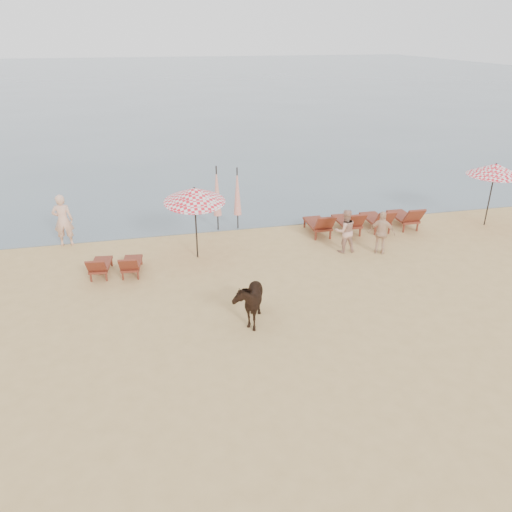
{
  "coord_description": "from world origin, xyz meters",
  "views": [
    {
      "loc": [
        -3.12,
        -8.44,
        7.39
      ],
      "look_at": [
        0.0,
        5.0,
        1.1
      ],
      "focal_mm": 35.0,
      "sensor_mm": 36.0,
      "label": 1
    }
  ],
  "objects_px": {
    "umbrella_open_left_b": "(194,195)",
    "beachgoer_right_a": "(345,231)",
    "umbrella_open_right": "(495,169)",
    "beachgoer_right_b": "(382,233)",
    "umbrella_closed_left": "(217,191)",
    "beachgoer_left": "(63,220)",
    "lounger_cluster_left": "(115,265)",
    "umbrella_closed_right": "(237,192)",
    "cow": "(249,299)",
    "lounger_cluster_right": "(364,220)"
  },
  "relations": [
    {
      "from": "umbrella_open_right",
      "to": "umbrella_closed_right",
      "type": "xyz_separation_m",
      "value": [
        -10.03,
        1.89,
        -0.78
      ]
    },
    {
      "from": "lounger_cluster_left",
      "to": "beachgoer_left",
      "type": "height_order",
      "value": "beachgoer_left"
    },
    {
      "from": "beachgoer_left",
      "to": "lounger_cluster_left",
      "type": "bearing_deg",
      "value": 122.05
    },
    {
      "from": "lounger_cluster_right",
      "to": "beachgoer_left",
      "type": "xyz_separation_m",
      "value": [
        -11.4,
        1.26,
        0.5
      ]
    },
    {
      "from": "umbrella_open_right",
      "to": "umbrella_closed_left",
      "type": "xyz_separation_m",
      "value": [
        -10.83,
        1.92,
        -0.72
      ]
    },
    {
      "from": "umbrella_open_left_b",
      "to": "umbrella_closed_right",
      "type": "relative_size",
      "value": 1.05
    },
    {
      "from": "beachgoer_right_b",
      "to": "lounger_cluster_right",
      "type": "bearing_deg",
      "value": -69.22
    },
    {
      "from": "cow",
      "to": "umbrella_open_right",
      "type": "bearing_deg",
      "value": 42.06
    },
    {
      "from": "cow",
      "to": "umbrella_closed_right",
      "type": "bearing_deg",
      "value": 98.87
    },
    {
      "from": "beachgoer_left",
      "to": "beachgoer_right_b",
      "type": "bearing_deg",
      "value": 163.86
    },
    {
      "from": "umbrella_closed_left",
      "to": "umbrella_closed_right",
      "type": "height_order",
      "value": "umbrella_closed_left"
    },
    {
      "from": "lounger_cluster_left",
      "to": "umbrella_open_right",
      "type": "xyz_separation_m",
      "value": [
        14.74,
        1.35,
        1.94
      ]
    },
    {
      "from": "umbrella_open_left_b",
      "to": "umbrella_closed_left",
      "type": "height_order",
      "value": "umbrella_open_left_b"
    },
    {
      "from": "lounger_cluster_right",
      "to": "beachgoer_right_a",
      "type": "xyz_separation_m",
      "value": [
        -1.5,
        -1.67,
        0.32
      ]
    },
    {
      "from": "lounger_cluster_right",
      "to": "lounger_cluster_left",
      "type": "bearing_deg",
      "value": -168.87
    },
    {
      "from": "umbrella_open_left_b",
      "to": "beachgoer_right_a",
      "type": "bearing_deg",
      "value": 15.56
    },
    {
      "from": "umbrella_closed_right",
      "to": "beachgoer_left",
      "type": "relative_size",
      "value": 1.29
    },
    {
      "from": "lounger_cluster_left",
      "to": "beachgoer_right_b",
      "type": "xyz_separation_m",
      "value": [
        9.24,
        -0.29,
        0.39
      ]
    },
    {
      "from": "lounger_cluster_left",
      "to": "umbrella_open_right",
      "type": "height_order",
      "value": "umbrella_open_right"
    },
    {
      "from": "umbrella_open_left_b",
      "to": "cow",
      "type": "height_order",
      "value": "umbrella_open_left_b"
    },
    {
      "from": "umbrella_closed_left",
      "to": "beachgoer_left",
      "type": "bearing_deg",
      "value": -178.01
    },
    {
      "from": "umbrella_closed_right",
      "to": "beachgoer_right_b",
      "type": "xyz_separation_m",
      "value": [
        4.53,
        -3.54,
        -0.77
      ]
    },
    {
      "from": "lounger_cluster_right",
      "to": "beachgoer_right_b",
      "type": "relative_size",
      "value": 2.8
    },
    {
      "from": "lounger_cluster_right",
      "to": "beachgoer_right_b",
      "type": "xyz_separation_m",
      "value": [
        -0.29,
        -2.11,
        0.3
      ]
    },
    {
      "from": "lounger_cluster_left",
      "to": "umbrella_closed_right",
      "type": "xyz_separation_m",
      "value": [
        4.72,
        3.24,
        1.16
      ]
    },
    {
      "from": "lounger_cluster_right",
      "to": "umbrella_open_right",
      "type": "bearing_deg",
      "value": -4.69
    },
    {
      "from": "lounger_cluster_right",
      "to": "umbrella_open_left_b",
      "type": "height_order",
      "value": "umbrella_open_left_b"
    },
    {
      "from": "beachgoer_left",
      "to": "beachgoer_right_a",
      "type": "relative_size",
      "value": 1.23
    },
    {
      "from": "umbrella_open_left_b",
      "to": "umbrella_open_right",
      "type": "relative_size",
      "value": 1.03
    },
    {
      "from": "umbrella_open_right",
      "to": "beachgoer_right_b",
      "type": "relative_size",
      "value": 1.64
    },
    {
      "from": "lounger_cluster_left",
      "to": "lounger_cluster_right",
      "type": "relative_size",
      "value": 0.4
    },
    {
      "from": "lounger_cluster_left",
      "to": "beachgoer_right_a",
      "type": "relative_size",
      "value": 1.1
    },
    {
      "from": "umbrella_closed_left",
      "to": "umbrella_open_left_b",
      "type": "bearing_deg",
      "value": -115.01
    },
    {
      "from": "umbrella_open_left_b",
      "to": "beachgoer_right_b",
      "type": "relative_size",
      "value": 1.69
    },
    {
      "from": "beachgoer_left",
      "to": "umbrella_open_right",
      "type": "bearing_deg",
      "value": 174.8
    },
    {
      "from": "umbrella_closed_right",
      "to": "beachgoer_right_b",
      "type": "distance_m",
      "value": 5.79
    },
    {
      "from": "umbrella_open_left_b",
      "to": "beachgoer_right_a",
      "type": "height_order",
      "value": "umbrella_open_left_b"
    },
    {
      "from": "umbrella_closed_left",
      "to": "lounger_cluster_left",
      "type": "bearing_deg",
      "value": -140.07
    },
    {
      "from": "umbrella_closed_left",
      "to": "beachgoer_right_a",
      "type": "relative_size",
      "value": 1.65
    },
    {
      "from": "umbrella_open_right",
      "to": "beachgoer_right_a",
      "type": "distance_m",
      "value": 6.99
    },
    {
      "from": "lounger_cluster_left",
      "to": "beachgoer_right_b",
      "type": "distance_m",
      "value": 9.25
    },
    {
      "from": "umbrella_open_right",
      "to": "beachgoer_right_b",
      "type": "distance_m",
      "value": 5.95
    },
    {
      "from": "umbrella_open_right",
      "to": "cow",
      "type": "distance_m",
      "value": 12.3
    },
    {
      "from": "cow",
      "to": "lounger_cluster_right",
      "type": "bearing_deg",
      "value": 60.73
    },
    {
      "from": "umbrella_open_left_b",
      "to": "beachgoer_left",
      "type": "relative_size",
      "value": 1.36
    },
    {
      "from": "umbrella_open_right",
      "to": "beachgoer_left",
      "type": "distance_m",
      "value": 16.76
    },
    {
      "from": "lounger_cluster_right",
      "to": "umbrella_closed_right",
      "type": "bearing_deg",
      "value": 163.81
    },
    {
      "from": "umbrella_open_left_b",
      "to": "lounger_cluster_right",
      "type": "bearing_deg",
      "value": 31.4
    },
    {
      "from": "lounger_cluster_left",
      "to": "umbrella_open_left_b",
      "type": "height_order",
      "value": "umbrella_open_left_b"
    },
    {
      "from": "umbrella_closed_right",
      "to": "cow",
      "type": "height_order",
      "value": "umbrella_closed_right"
    }
  ]
}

